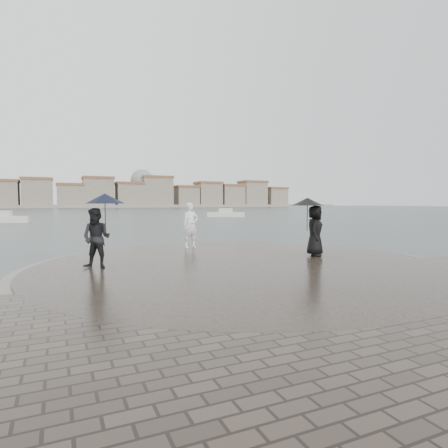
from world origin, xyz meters
name	(u,v)px	position (x,y,z in m)	size (l,w,h in m)	color
ground	(317,304)	(0.00, 0.00, 0.00)	(400.00, 400.00, 0.00)	#2B3835
kerb_ring	(242,270)	(0.00, 3.50, 0.16)	(12.50, 12.50, 0.32)	gray
quay_tip	(242,269)	(0.00, 3.50, 0.18)	(11.90, 11.90, 0.36)	#2D261E
statue	(191,225)	(-0.16, 7.66, 1.25)	(0.65, 0.43, 1.79)	white
visitor_left	(99,226)	(-3.93, 4.41, 1.50)	(1.30, 1.12, 2.04)	black
visitor_right	(313,222)	(2.83, 3.86, 1.49)	(1.28, 1.13, 1.95)	black
far_skyline	(53,194)	(-6.29, 160.71, 5.61)	(260.00, 20.00, 37.00)	gray
boats	(132,217)	(3.70, 41.77, 0.38)	(34.00, 7.70, 1.50)	silver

